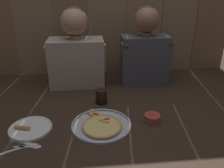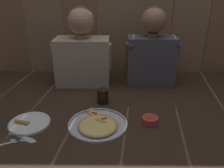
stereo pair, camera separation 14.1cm
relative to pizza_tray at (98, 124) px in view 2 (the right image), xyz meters
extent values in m
plane|color=#332319|center=(0.11, 0.09, -0.01)|extent=(3.20, 3.20, 0.00)
cylinder|color=silver|center=(0.00, 0.01, -0.01)|extent=(0.35, 0.35, 0.01)
torus|color=silver|center=(0.00, 0.01, 0.00)|extent=(0.35, 0.35, 0.01)
cylinder|color=#B23823|center=(0.00, -0.02, 0.00)|extent=(0.22, 0.22, 0.00)
cylinder|color=#F4D170|center=(0.00, -0.02, 0.00)|extent=(0.21, 0.21, 0.01)
torus|color=tan|center=(0.00, -0.02, 0.00)|extent=(0.23, 0.23, 0.01)
cube|color=#EABC56|center=(0.03, 0.05, 0.00)|extent=(0.10, 0.10, 0.01)
cylinder|color=tan|center=(0.01, 0.02, 0.01)|extent=(0.07, 0.05, 0.02)
cylinder|color=#A3281E|center=(0.04, 0.05, 0.01)|extent=(0.02, 0.02, 0.00)
cylinder|color=#A3281E|center=(0.03, 0.04, 0.01)|extent=(0.02, 0.02, 0.00)
cube|color=#EABC56|center=(-0.03, 0.11, 0.00)|extent=(0.09, 0.09, 0.01)
cylinder|color=tan|center=(-0.06, 0.14, 0.01)|extent=(0.05, 0.05, 0.02)
cylinder|color=#A3281E|center=(-0.02, 0.11, 0.01)|extent=(0.02, 0.02, 0.00)
cylinder|color=#A3281E|center=(-0.04, 0.12, 0.01)|extent=(0.02, 0.02, 0.00)
cylinder|color=white|center=(-0.40, 0.01, 0.00)|extent=(0.24, 0.24, 0.01)
torus|color=white|center=(-0.40, 0.01, 0.00)|extent=(0.24, 0.24, 0.01)
cylinder|color=tan|center=(-0.44, 0.00, 0.01)|extent=(0.09, 0.05, 0.02)
cylinder|color=black|center=(0.02, 0.28, -0.01)|extent=(0.09, 0.09, 0.01)
cylinder|color=black|center=(0.02, 0.28, 0.04)|extent=(0.08, 0.08, 0.09)
cylinder|color=#CC4C42|center=(0.30, 0.03, 0.01)|extent=(0.09, 0.09, 0.04)
cylinder|color=#B23823|center=(0.30, 0.03, 0.02)|extent=(0.07, 0.07, 0.02)
cube|color=silver|center=(-0.47, -0.18, -0.01)|extent=(0.09, 0.05, 0.01)
cube|color=silver|center=(-0.42, -0.15, -0.01)|extent=(0.04, 0.03, 0.01)
cube|color=silver|center=(-0.44, -0.10, -0.01)|extent=(0.09, 0.04, 0.01)
cube|color=silver|center=(-0.37, -0.13, -0.01)|extent=(0.06, 0.04, 0.00)
cube|color=silver|center=(-0.41, -0.14, -0.01)|extent=(0.10, 0.02, 0.01)
ellipsoid|color=silver|center=(-0.34, -0.15, -0.01)|extent=(0.05, 0.03, 0.01)
cube|color=#B2A38E|center=(-0.16, 0.62, 0.18)|extent=(0.42, 0.23, 0.37)
cylinder|color=tan|center=(-0.16, 0.62, 0.38)|extent=(0.08, 0.08, 0.03)
sphere|color=tan|center=(-0.16, 0.62, 0.49)|extent=(0.20, 0.20, 0.20)
sphere|color=brown|center=(-0.16, 0.64, 0.51)|extent=(0.18, 0.18, 0.18)
cylinder|color=#B2A38E|center=(-0.35, 0.58, 0.23)|extent=(0.08, 0.13, 0.22)
cylinder|color=#B2A38E|center=(0.03, 0.58, 0.23)|extent=(0.08, 0.11, 0.22)
cube|color=#4C4C51|center=(0.39, 0.62, 0.18)|extent=(0.38, 0.19, 0.39)
cylinder|color=#9E7051|center=(0.39, 0.62, 0.39)|extent=(0.08, 0.08, 0.03)
sphere|color=#9E7051|center=(0.39, 0.62, 0.50)|extent=(0.19, 0.19, 0.19)
sphere|color=brown|center=(0.39, 0.63, 0.51)|extent=(0.17, 0.17, 0.17)
cylinder|color=#4C4C51|center=(0.22, 0.58, 0.24)|extent=(0.08, 0.13, 0.22)
cylinder|color=#4C4C51|center=(0.55, 0.58, 0.24)|extent=(0.08, 0.12, 0.22)
camera|label=1|loc=(-0.05, -1.10, 0.74)|focal=36.27mm
camera|label=2|loc=(0.09, -1.10, 0.74)|focal=36.27mm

